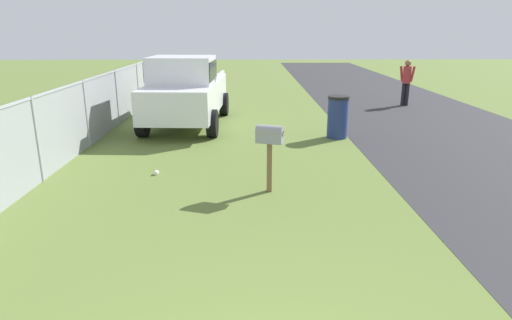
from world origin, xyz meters
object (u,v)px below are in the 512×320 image
at_px(mailbox, 270,139).
at_px(pedestrian, 407,79).
at_px(pickup_truck, 186,90).
at_px(trash_bin, 338,117).

distance_m(mailbox, pedestrian, 10.73).
distance_m(mailbox, pickup_truck, 6.06).
relative_size(pickup_truck, trash_bin, 4.29).
distance_m(trash_bin, pedestrian, 6.25).
distance_m(pickup_truck, pedestrian, 8.61).
xyz_separation_m(mailbox, pickup_truck, (5.63, 2.25, 0.12)).
bearing_deg(mailbox, pickup_truck, 39.73).
xyz_separation_m(mailbox, trash_bin, (4.05, -2.02, -0.41)).
bearing_deg(mailbox, pedestrian, -13.58).
height_order(mailbox, trash_bin, mailbox).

